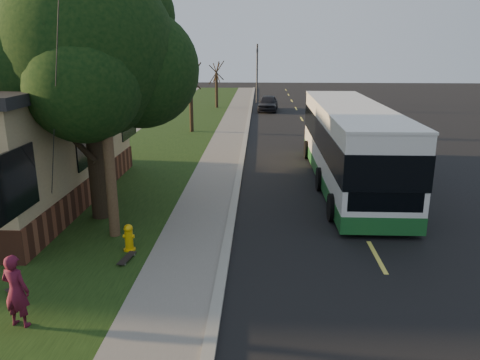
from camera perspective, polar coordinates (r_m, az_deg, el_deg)
The scene contains 17 objects.
ground at distance 12.67m, azimuth -1.74°, elevation -9.02°, with size 120.00×120.00×0.00m, color black.
road at distance 22.32m, azimuth 10.48°, elevation 1.90°, with size 8.00×80.00×0.01m, color black.
curb at distance 22.11m, azimuth 0.16°, elevation 2.19°, with size 0.25×80.00×0.12m, color gray.
sidewalk at distance 22.17m, azimuth -2.43°, elevation 2.16°, with size 2.00×80.00×0.08m, color slate.
grass_verge at distance 22.74m, azimuth -11.25°, elevation 2.20°, with size 5.00×80.00×0.07m, color black.
fire_hydrant at distance 12.94m, azimuth -13.40°, elevation -6.84°, with size 0.32×0.32×0.74m.
utility_pole at distance 13.14m, azimuth -16.46°, elevation 12.20°, with size 2.86×3.21×9.07m.
leafy_tree at distance 14.97m, azimuth -17.80°, elevation 14.56°, with size 6.30×6.00×7.80m.
bare_tree_near at distance 29.94m, azimuth -6.00°, elevation 9.83°, with size 1.38×1.21×4.31m.
bare_tree_far at distance 41.76m, azimuth -2.88°, elevation 11.46°, with size 1.38×1.21×4.03m.
traffic_signal at distance 45.49m, azimuth 2.10°, elevation 13.31°, with size 0.18×0.22×5.50m.
transit_bus at distance 19.00m, azimuth 13.20°, elevation 4.45°, with size 2.68×11.63×3.15m.
skateboarder at distance 10.23m, azimuth -25.65°, elevation -12.08°, with size 0.55×0.36×1.51m, color #501026.
skateboard_main at distance 12.50m, azimuth -13.63°, elevation -9.25°, with size 0.32×0.82×0.07m.
skateboard_spare at distance 11.68m, azimuth -25.71°, elevation -12.41°, with size 0.66×0.58×0.07m.
dumpster at distance 23.47m, azimuth -19.73°, elevation 3.81°, with size 1.85×1.59×1.43m.
distant_car at distance 40.19m, azimuth 3.43°, elevation 9.35°, with size 1.57×3.91×1.33m, color black.
Camera 1 is at (0.89, -11.44, 5.38)m, focal length 35.00 mm.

